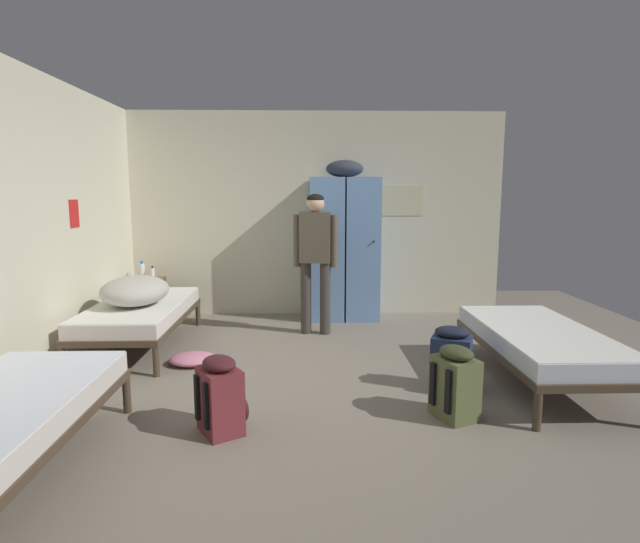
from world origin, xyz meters
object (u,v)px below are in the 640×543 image
(water_bottle, at_px, (142,270))
(backpack_maroon, at_px, (221,396))
(backpack_olive, at_px, (456,384))
(locker_bank, at_px, (344,246))
(bedding_heap, at_px, (135,291))
(backpack_navy, at_px, (451,360))
(clothes_pile_pink, at_px, (193,359))
(shelf_unit, at_px, (149,295))
(bed_right, at_px, (540,341))
(bed_left_rear, at_px, (140,313))
(lotion_bottle, at_px, (153,273))
(person_traveler, at_px, (316,250))

(water_bottle, height_order, backpack_maroon, water_bottle)
(backpack_olive, bearing_deg, water_bottle, 136.87)
(locker_bank, distance_m, bedding_heap, 2.68)
(backpack_navy, bearing_deg, clothes_pile_pink, 162.93)
(bedding_heap, height_order, backpack_olive, bedding_heap)
(backpack_olive, bearing_deg, shelf_unit, 136.34)
(shelf_unit, distance_m, clothes_pile_pink, 1.99)
(bed_right, bearing_deg, locker_bank, 122.70)
(bed_left_rear, relative_size, bedding_heap, 2.29)
(locker_bank, bearing_deg, shelf_unit, -178.02)
(lotion_bottle, height_order, backpack_maroon, lotion_bottle)
(backpack_maroon, bearing_deg, bedding_heap, 121.86)
(shelf_unit, xyz_separation_m, bedding_heap, (0.24, -1.26, 0.30))
(locker_bank, relative_size, backpack_maroon, 3.76)
(backpack_maroon, relative_size, backpack_navy, 1.00)
(water_bottle, xyz_separation_m, clothes_pile_pink, (1.01, -1.76, -0.62))
(backpack_olive, bearing_deg, lotion_bottle, 136.08)
(bedding_heap, relative_size, backpack_olive, 1.51)
(water_bottle, xyz_separation_m, lotion_bottle, (0.15, -0.06, -0.03))
(person_traveler, xyz_separation_m, backpack_olive, (1.00, -2.35, -0.73))
(backpack_maroon, xyz_separation_m, clothes_pile_pink, (-0.51, 1.45, -0.21))
(person_traveler, bearing_deg, bed_right, -40.70)
(backpack_olive, bearing_deg, person_traveler, 112.99)
(bed_right, bearing_deg, shelf_unit, 150.45)
(lotion_bottle, bearing_deg, locker_bank, 2.96)
(shelf_unit, bearing_deg, backpack_maroon, -65.63)
(locker_bank, relative_size, bedding_heap, 2.49)
(bed_left_rear, bearing_deg, locker_bank, 28.43)
(lotion_bottle, height_order, backpack_olive, lotion_bottle)
(locker_bank, relative_size, water_bottle, 9.44)
(bed_right, distance_m, person_traveler, 2.62)
(bed_right, bearing_deg, backpack_olive, -143.57)
(shelf_unit, height_order, clothes_pile_pink, shelf_unit)
(locker_bank, bearing_deg, bed_left_rear, -151.57)
(bed_right, height_order, backpack_olive, backpack_olive)
(bed_right, distance_m, backpack_maroon, 2.78)
(water_bottle, distance_m, backpack_navy, 4.17)
(bed_right, relative_size, bed_left_rear, 1.00)
(clothes_pile_pink, bearing_deg, bed_left_rear, 139.13)
(clothes_pile_pink, bearing_deg, backpack_navy, -17.07)
(bed_right, xyz_separation_m, lotion_bottle, (-4.01, 2.27, 0.26))
(bed_right, relative_size, bedding_heap, 2.29)
(shelf_unit, relative_size, bedding_heap, 0.69)
(person_traveler, bearing_deg, water_bottle, 163.21)
(bedding_heap, xyz_separation_m, water_bottle, (-0.32, 1.28, 0.02))
(bedding_heap, distance_m, lotion_bottle, 1.23)
(clothes_pile_pink, bearing_deg, bed_right, -10.31)
(water_bottle, relative_size, backpack_olive, 0.40)
(backpack_navy, bearing_deg, water_bottle, 143.46)
(locker_bank, xyz_separation_m, backpack_olive, (0.61, -3.09, -0.71))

